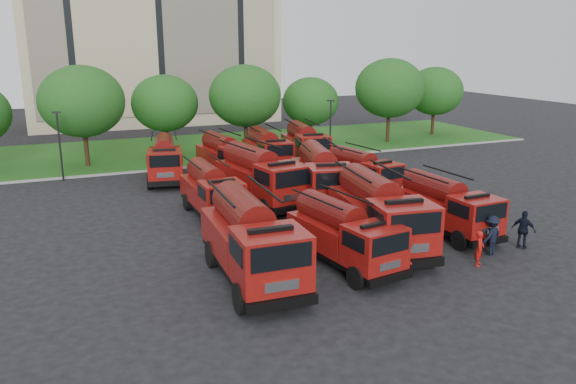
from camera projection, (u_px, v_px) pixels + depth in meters
name	position (u px, v px, depth m)	size (l,w,h in m)	color
ground	(274.00, 235.00, 29.81)	(140.00, 140.00, 0.00)	black
lawn	(174.00, 150.00, 52.97)	(70.00, 16.00, 0.12)	#1C4F15
curb	(194.00, 167.00, 45.74)	(70.00, 0.30, 0.14)	gray
apartment_building	(149.00, 21.00, 70.05)	(30.00, 14.18, 25.00)	#BCB18C
tree_2	(82.00, 101.00, 44.60)	(6.72, 6.72, 8.22)	#382314
tree_3	(165.00, 103.00, 49.62)	(5.88, 5.88, 7.19)	#382314
tree_4	(245.00, 96.00, 50.75)	(6.55, 6.55, 8.01)	#382314
tree_5	(311.00, 101.00, 54.48)	(5.46, 5.46, 6.68)	#382314
tree_6	(390.00, 88.00, 55.84)	(6.89, 6.89, 8.42)	#382314
tree_7	(435.00, 91.00, 60.40)	(6.05, 6.05, 7.39)	#382314
lamp_post_0	(59.00, 142.00, 40.66)	(0.60, 0.25, 5.11)	black
lamp_post_1	(330.00, 125.00, 48.87)	(0.60, 0.25, 5.11)	black
fire_truck_0	(251.00, 240.00, 23.72)	(3.17, 8.02, 3.60)	black
fire_truck_1	(343.00, 234.00, 25.35)	(3.18, 6.79, 2.97)	black
fire_truck_2	(379.00, 213.00, 27.53)	(3.80, 8.20, 3.59)	black
fire_truck_3	(446.00, 206.00, 29.75)	(2.66, 6.65, 2.98)	black
fire_truck_4	(211.00, 191.00, 32.76)	(2.52, 6.63, 3.00)	black
fire_truck_5	(260.00, 176.00, 35.08)	(3.93, 8.15, 3.56)	black
fire_truck_6	(321.00, 176.00, 35.11)	(4.43, 8.20, 3.55)	black
fire_truck_7	(362.00, 172.00, 37.81)	(3.06, 6.57, 2.88)	black
fire_truck_8	(165.00, 159.00, 41.17)	(3.59, 7.20, 3.14)	black
fire_truck_9	(225.00, 156.00, 42.56)	(3.10, 7.05, 3.11)	black
fire_truck_10	(267.00, 150.00, 44.75)	(2.86, 7.03, 3.14)	black
fire_truck_11	(305.00, 144.00, 46.96)	(3.50, 7.49, 3.28)	black
firefighter_0	(478.00, 265.00, 25.74)	(0.60, 0.44, 1.64)	#AE130D
firefighter_1	(407.00, 278.00, 24.39)	(0.79, 0.43, 1.62)	#AE130D
firefighter_2	(521.00, 248.00, 27.87)	(1.13, 0.64, 1.93)	black
firefighter_3	(490.00, 254.00, 27.04)	(1.26, 0.65, 1.95)	black
firefighter_4	(228.00, 248.00, 27.89)	(0.78, 0.51, 1.59)	black
firefighter_5	(360.00, 195.00, 37.51)	(1.82, 0.79, 1.97)	#AE130D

